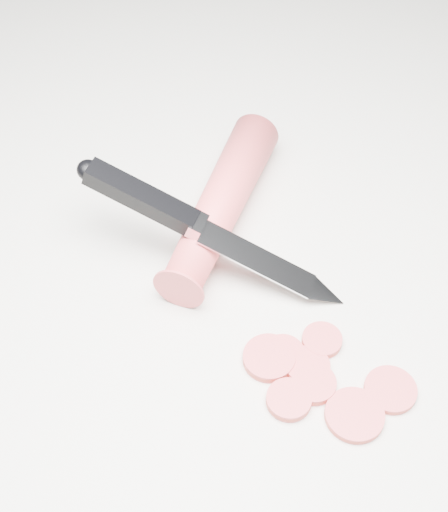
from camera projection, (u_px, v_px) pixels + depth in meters
name	position (u px, v px, depth m)	size (l,w,h in m)	color
ground	(259.00, 327.00, 0.54)	(2.40, 2.40, 0.00)	beige
carrot	(221.00, 203.00, 0.59)	(0.04, 0.04, 0.19)	#E53F46
carrot_slice_0	(269.00, 358.00, 0.51)	(0.04, 0.04, 0.01)	#CF3E44
carrot_slice_1	(289.00, 400.00, 0.49)	(0.03, 0.03, 0.01)	#CF3E44
carrot_slice_2	(355.00, 415.00, 0.49)	(0.04, 0.04, 0.01)	#CF3E44
carrot_slice_3	(314.00, 384.00, 0.50)	(0.03, 0.03, 0.01)	#CF3E44
carrot_slice_4	(283.00, 354.00, 0.52)	(0.03, 0.03, 0.01)	#CF3E44
carrot_slice_5	(308.00, 367.00, 0.51)	(0.03, 0.03, 0.01)	#CF3E44
carrot_slice_6	(390.00, 390.00, 0.50)	(0.04, 0.04, 0.01)	#CF3E44
carrot_slice_7	(322.00, 340.00, 0.52)	(0.03, 0.03, 0.01)	#CF3E44
kitchen_knife	(212.00, 231.00, 0.54)	(0.18, 0.17, 0.08)	silver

